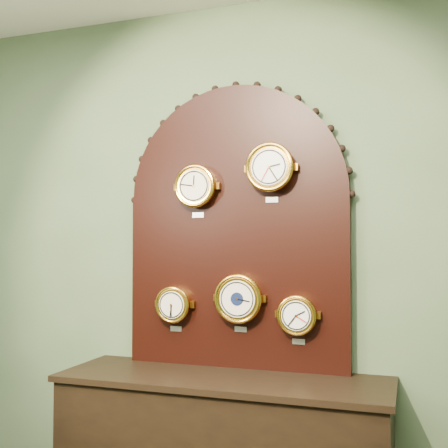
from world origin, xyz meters
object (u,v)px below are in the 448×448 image
(arabic_clock, at_px, (270,168))
(hygrometer, at_px, (174,304))
(roman_clock, at_px, (196,186))
(tide_clock, at_px, (297,315))
(display_board, at_px, (236,217))
(barometer, at_px, (239,298))

(arabic_clock, relative_size, hygrometer, 1.22)
(roman_clock, bearing_deg, tide_clock, 0.08)
(tide_clock, bearing_deg, arabic_clock, -179.44)
(display_board, height_order, hygrometer, display_board)
(hygrometer, xyz_separation_m, barometer, (0.37, -0.00, 0.04))
(display_board, distance_m, hygrometer, 0.58)
(display_board, relative_size, tide_clock, 6.07)
(barometer, bearing_deg, display_board, 118.20)
(roman_clock, bearing_deg, barometer, -0.17)
(hygrometer, height_order, barometer, barometer)
(display_board, bearing_deg, barometer, -61.80)
(barometer, xyz_separation_m, tide_clock, (0.31, 0.00, -0.07))
(roman_clock, relative_size, barometer, 0.92)
(arabic_clock, distance_m, hygrometer, 0.90)
(arabic_clock, bearing_deg, tide_clock, 0.56)
(roman_clock, distance_m, arabic_clock, 0.42)
(hygrometer, height_order, tide_clock, hygrometer)
(roman_clock, xyz_separation_m, barometer, (0.24, -0.00, -0.59))
(hygrometer, bearing_deg, display_board, 11.23)
(arabic_clock, distance_m, tide_clock, 0.76)
(roman_clock, bearing_deg, hygrometer, 179.60)
(roman_clock, xyz_separation_m, arabic_clock, (0.41, -0.00, 0.08))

